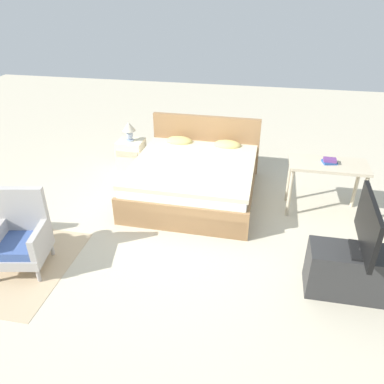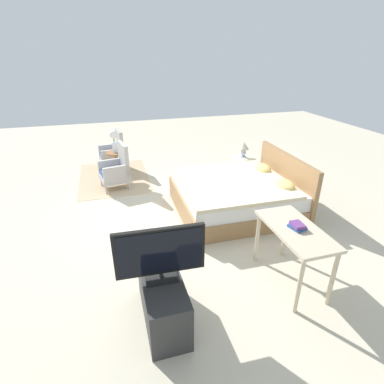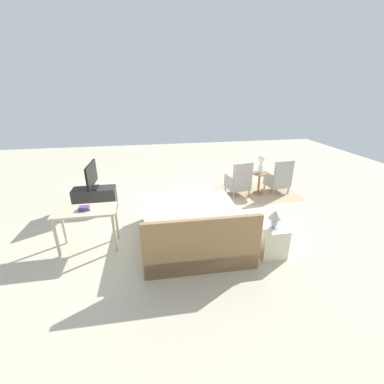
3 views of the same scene
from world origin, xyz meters
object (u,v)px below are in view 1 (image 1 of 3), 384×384
object	(u,v)px
table_lamp	(129,129)
vanity_desk	(327,171)
book_stack	(330,161)
armchair_by_window_right	(22,238)
nightstand	(131,155)
tv_stand	(354,272)
tv_flatscreen	(368,227)
bed	(195,177)

from	to	relation	value
table_lamp	vanity_desk	world-z (taller)	table_lamp
book_stack	armchair_by_window_right	bearing A→B (deg)	-151.66
nightstand	tv_stand	world-z (taller)	tv_stand
vanity_desk	book_stack	world-z (taller)	book_stack
armchair_by_window_right	nightstand	size ratio (longest dim) A/B	1.73
vanity_desk	tv_flatscreen	bearing A→B (deg)	-84.50
armchair_by_window_right	table_lamp	size ratio (longest dim) A/B	2.79
bed	nightstand	xyz separation A→B (m)	(-1.25, 0.66, -0.03)
tv_flatscreen	armchair_by_window_right	bearing A→B (deg)	-175.99
table_lamp	book_stack	distance (m)	3.21
armchair_by_window_right	tv_stand	size ratio (longest dim) A/B	0.96
bed	nightstand	distance (m)	1.41
armchair_by_window_right	nightstand	distance (m)	2.68
table_lamp	tv_stand	bearing A→B (deg)	-36.38
bed	table_lamp	bearing A→B (deg)	152.06
bed	tv_flatscreen	distance (m)	2.72
tv_stand	vanity_desk	bearing A→B (deg)	95.42
armchair_by_window_right	book_stack	xyz separation A→B (m)	(3.47, 1.87, 0.40)
table_lamp	tv_stand	world-z (taller)	table_lamp
armchair_by_window_right	table_lamp	xyz separation A→B (m)	(0.36, 2.66, 0.36)
bed	book_stack	world-z (taller)	bed
armchair_by_window_right	vanity_desk	xyz separation A→B (m)	(3.47, 1.87, 0.26)
table_lamp	vanity_desk	size ratio (longest dim) A/B	0.32
nightstand	book_stack	xyz separation A→B (m)	(3.11, -0.78, 0.52)
bed	table_lamp	world-z (taller)	bed
book_stack	tv_stand	bearing A→B (deg)	-84.80
tv_stand	vanity_desk	distance (m)	1.66
armchair_by_window_right	table_lamp	bearing A→B (deg)	82.27
tv_flatscreen	vanity_desk	distance (m)	1.63
tv_stand	vanity_desk	xyz separation A→B (m)	(-0.15, 1.61, 0.37)
tv_stand	tv_flatscreen	world-z (taller)	tv_flatscreen
table_lamp	tv_flatscreen	distance (m)	4.05
tv_stand	tv_flatscreen	xyz separation A→B (m)	(0.00, -0.00, 0.58)
table_lamp	tv_flatscreen	xyz separation A→B (m)	(3.26, -2.40, 0.10)
nightstand	book_stack	distance (m)	3.25
armchair_by_window_right	table_lamp	distance (m)	2.71
armchair_by_window_right	book_stack	world-z (taller)	armchair_by_window_right
tv_flatscreen	book_stack	world-z (taller)	tv_flatscreen
book_stack	nightstand	bearing A→B (deg)	165.90
bed	tv_stand	xyz separation A→B (m)	(2.02, -1.74, -0.03)
table_lamp	book_stack	size ratio (longest dim) A/B	1.61
tv_stand	vanity_desk	world-z (taller)	vanity_desk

